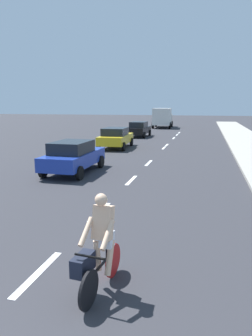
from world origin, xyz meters
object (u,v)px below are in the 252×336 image
(cyclist, at_px, (98,248))
(parked_car_black, at_px, (139,129))
(delivery_truck, at_px, (163,117))
(parked_car_yellow, at_px, (116,137))
(parked_car_blue, at_px, (73,156))

(cyclist, bearing_deg, parked_car_black, -73.86)
(parked_car_black, distance_m, delivery_truck, 13.79)
(parked_car_black, bearing_deg, parked_car_yellow, -88.34)
(cyclist, height_order, parked_car_blue, cyclist)
(cyclist, bearing_deg, parked_car_yellow, -69.11)
(delivery_truck, bearing_deg, parked_car_black, -94.85)
(parked_car_blue, height_order, parked_car_black, same)
(cyclist, xyz_separation_m, parked_car_blue, (-4.53, 9.20, 0.01))
(parked_car_black, xyz_separation_m, delivery_truck, (0.59, 13.76, 0.67))
(parked_car_black, bearing_deg, cyclist, -78.11)
(parked_car_black, bearing_deg, parked_car_blue, -86.95)
(parked_car_yellow, bearing_deg, cyclist, -77.32)
(cyclist, xyz_separation_m, delivery_truck, (-4.48, 40.96, 0.67))
(cyclist, xyz_separation_m, parked_car_black, (-5.07, 27.20, 0.01))
(delivery_truck, bearing_deg, parked_car_yellow, -93.76)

